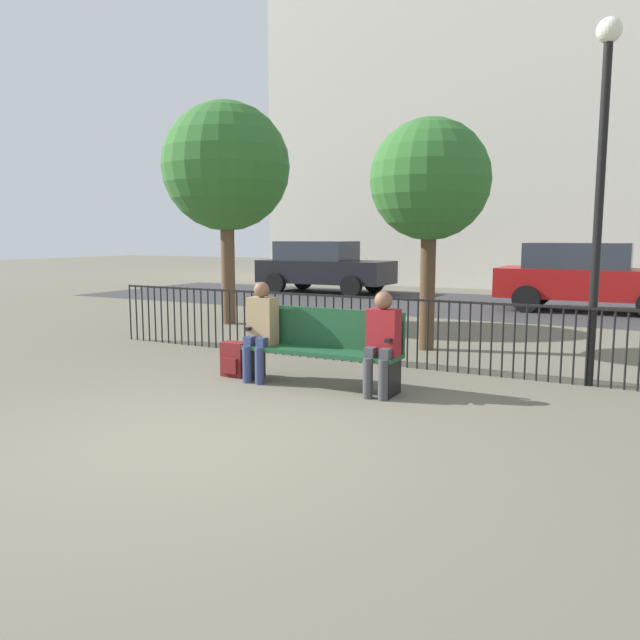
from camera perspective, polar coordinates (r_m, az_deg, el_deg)
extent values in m
plane|color=#605B4C|center=(5.60, -11.11, -10.91)|extent=(80.00, 80.00, 0.00)
cube|color=#194728|center=(7.35, 0.00, -2.90)|extent=(1.95, 0.45, 0.05)
cube|color=#194728|center=(7.47, 0.70, -0.70)|extent=(1.95, 0.05, 0.47)
cube|color=black|center=(7.85, -5.94, -3.93)|extent=(0.06, 0.38, 0.40)
cube|color=black|center=(7.02, 6.66, -5.32)|extent=(0.06, 0.38, 0.40)
cube|color=black|center=(7.77, -5.98, -0.68)|extent=(0.06, 0.38, 0.04)
cube|color=black|center=(6.93, 6.71, -1.70)|extent=(0.06, 0.38, 0.04)
cylinder|color=navy|center=(7.65, -6.69, -4.06)|extent=(0.11, 0.11, 0.45)
cylinder|color=navy|center=(7.55, -5.56, -4.19)|extent=(0.11, 0.11, 0.45)
cube|color=navy|center=(7.68, -6.29, -1.91)|extent=(0.11, 0.20, 0.12)
cube|color=navy|center=(7.58, -5.16, -2.02)|extent=(0.11, 0.20, 0.12)
cube|color=#997F59|center=(7.70, -5.26, -0.07)|extent=(0.34, 0.22, 0.58)
sphere|color=brown|center=(7.64, -5.38, 2.78)|extent=(0.19, 0.19, 0.19)
cylinder|color=#3D3D42|center=(6.89, 4.40, -5.33)|extent=(0.11, 0.11, 0.45)
cylinder|color=#3D3D42|center=(6.82, 5.79, -5.48)|extent=(0.11, 0.11, 0.45)
cube|color=#3D3D42|center=(6.93, 4.75, -2.95)|extent=(0.11, 0.20, 0.12)
cube|color=#3D3D42|center=(6.86, 6.14, -3.07)|extent=(0.11, 0.20, 0.12)
cube|color=maroon|center=(6.97, 5.84, -1.14)|extent=(0.34, 0.22, 0.52)
sphere|color=brown|center=(6.90, 5.82, 1.81)|extent=(0.20, 0.20, 0.20)
cube|color=maroon|center=(8.03, -7.79, -3.55)|extent=(0.32, 0.21, 0.44)
cube|color=maroon|center=(7.95, -8.30, -4.17)|extent=(0.22, 0.04, 0.20)
cylinder|color=black|center=(11.23, -16.96, 0.69)|extent=(0.02, 0.02, 0.95)
cylinder|color=black|center=(11.13, -16.44, 0.65)|extent=(0.02, 0.02, 0.95)
cylinder|color=black|center=(11.03, -15.92, 0.62)|extent=(0.02, 0.02, 0.95)
cylinder|color=black|center=(10.94, -15.39, 0.58)|extent=(0.02, 0.02, 0.95)
cylinder|color=black|center=(10.84, -14.85, 0.53)|extent=(0.02, 0.02, 0.95)
cylinder|color=black|center=(10.75, -14.30, 0.49)|extent=(0.02, 0.02, 0.95)
cylinder|color=black|center=(10.66, -13.74, 0.45)|extent=(0.02, 0.02, 0.95)
cylinder|color=black|center=(10.56, -13.17, 0.41)|extent=(0.02, 0.02, 0.95)
cylinder|color=black|center=(10.47, -12.59, 0.36)|extent=(0.02, 0.02, 0.95)
cylinder|color=black|center=(10.38, -12.00, 0.32)|extent=(0.02, 0.02, 0.95)
cylinder|color=black|center=(10.30, -11.40, 0.27)|extent=(0.02, 0.02, 0.95)
cylinder|color=black|center=(10.21, -10.79, 0.23)|extent=(0.02, 0.02, 0.95)
cylinder|color=black|center=(10.12, -10.17, 0.18)|extent=(0.02, 0.02, 0.95)
cylinder|color=black|center=(10.04, -9.54, 0.13)|extent=(0.02, 0.02, 0.95)
cylinder|color=black|center=(9.95, -8.90, 0.08)|extent=(0.02, 0.02, 0.95)
cylinder|color=black|center=(9.87, -8.25, 0.03)|extent=(0.02, 0.02, 0.95)
cylinder|color=black|center=(9.79, -7.59, -0.02)|extent=(0.02, 0.02, 0.95)
cylinder|color=black|center=(9.71, -6.91, -0.07)|extent=(0.02, 0.02, 0.95)
cylinder|color=black|center=(9.63, -6.23, -0.12)|extent=(0.02, 0.02, 0.95)
cylinder|color=black|center=(9.55, -5.53, -0.18)|extent=(0.02, 0.02, 0.95)
cylinder|color=black|center=(9.48, -4.82, -0.23)|extent=(0.02, 0.02, 0.95)
cylinder|color=black|center=(9.40, -4.11, -0.28)|extent=(0.02, 0.02, 0.95)
cylinder|color=black|center=(9.33, -3.38, -0.34)|extent=(0.02, 0.02, 0.95)
cylinder|color=black|center=(9.26, -2.63, -0.40)|extent=(0.02, 0.02, 0.95)
cylinder|color=black|center=(9.19, -1.88, -0.45)|extent=(0.02, 0.02, 0.95)
cylinder|color=black|center=(9.12, -1.12, -0.51)|extent=(0.02, 0.02, 0.95)
cylinder|color=black|center=(9.06, -0.34, -0.57)|extent=(0.02, 0.02, 0.95)
cylinder|color=black|center=(8.99, 0.44, -0.63)|extent=(0.02, 0.02, 0.95)
cylinder|color=black|center=(8.93, 1.24, -0.69)|extent=(0.02, 0.02, 0.95)
cylinder|color=black|center=(8.87, 2.05, -0.75)|extent=(0.02, 0.02, 0.95)
cylinder|color=black|center=(8.81, 2.87, -0.81)|extent=(0.02, 0.02, 0.95)
cylinder|color=black|center=(8.75, 3.70, -0.87)|extent=(0.02, 0.02, 0.95)
cylinder|color=black|center=(8.70, 4.54, -0.94)|extent=(0.02, 0.02, 0.95)
cylinder|color=black|center=(8.64, 5.40, -1.00)|extent=(0.02, 0.02, 0.95)
cylinder|color=black|center=(8.59, 6.26, -1.06)|extent=(0.02, 0.02, 0.95)
cylinder|color=black|center=(8.54, 7.13, -1.13)|extent=(0.02, 0.02, 0.95)
cylinder|color=black|center=(8.50, 8.02, -1.19)|extent=(0.02, 0.02, 0.95)
cylinder|color=black|center=(8.45, 8.91, -1.26)|extent=(0.02, 0.02, 0.95)
cylinder|color=black|center=(8.41, 9.81, -1.33)|extent=(0.02, 0.02, 0.95)
cylinder|color=black|center=(8.36, 10.72, -1.39)|extent=(0.02, 0.02, 0.95)
cylinder|color=black|center=(8.33, 11.64, -1.46)|extent=(0.02, 0.02, 0.95)
cylinder|color=black|center=(8.29, 12.57, -1.52)|extent=(0.02, 0.02, 0.95)
cylinder|color=black|center=(8.25, 13.51, -1.59)|extent=(0.02, 0.02, 0.95)
cylinder|color=black|center=(8.22, 14.46, -1.66)|extent=(0.02, 0.02, 0.95)
cylinder|color=black|center=(8.19, 15.41, -1.72)|extent=(0.02, 0.02, 0.95)
cylinder|color=black|center=(8.16, 16.37, -1.79)|extent=(0.02, 0.02, 0.95)
cylinder|color=black|center=(8.14, 17.33, -1.86)|extent=(0.02, 0.02, 0.95)
cylinder|color=black|center=(8.11, 18.31, -1.93)|extent=(0.02, 0.02, 0.95)
cylinder|color=black|center=(8.09, 19.28, -1.99)|extent=(0.02, 0.02, 0.95)
cylinder|color=black|center=(8.07, 20.26, -2.06)|extent=(0.02, 0.02, 0.95)
cylinder|color=black|center=(8.06, 21.25, -2.12)|extent=(0.02, 0.02, 0.95)
cylinder|color=black|center=(8.04, 22.24, -2.19)|extent=(0.02, 0.02, 0.95)
cylinder|color=black|center=(8.03, 23.23, -2.26)|extent=(0.02, 0.02, 0.95)
cylinder|color=black|center=(8.02, 24.23, -2.32)|extent=(0.02, 0.02, 0.95)
cylinder|color=black|center=(8.02, 25.23, -2.38)|extent=(0.02, 0.02, 0.95)
cylinder|color=black|center=(8.01, 26.23, -2.45)|extent=(0.02, 0.02, 0.95)
cylinder|color=black|center=(8.01, 27.23, -2.51)|extent=(0.02, 0.02, 0.95)
cube|color=black|center=(8.63, 4.70, 2.04)|extent=(9.00, 0.03, 0.03)
cylinder|color=brown|center=(12.81, -8.42, 5.13)|extent=(0.28, 0.28, 2.45)
sphere|color=#2D6628|center=(12.87, -8.59, 13.70)|extent=(2.53, 2.53, 2.53)
cylinder|color=#4C3823|center=(9.87, 9.81, 3.42)|extent=(0.24, 0.24, 2.12)
sphere|color=#2D6628|center=(9.88, 10.02, 12.54)|extent=(1.85, 1.85, 1.85)
cylinder|color=black|center=(7.98, 24.09, 8.51)|extent=(0.10, 0.10, 3.96)
sphere|color=silver|center=(8.30, 24.93, 22.90)|extent=(0.28, 0.28, 0.28)
cube|color=#333335|center=(16.56, 15.90, 1.24)|extent=(24.00, 6.00, 0.01)
cube|color=black|center=(19.68, 0.50, 4.45)|extent=(4.20, 1.70, 0.70)
cube|color=#2D333D|center=(19.80, -0.32, 6.35)|extent=(2.31, 1.56, 0.60)
cylinder|color=black|center=(18.35, 2.87, 3.11)|extent=(0.64, 0.20, 0.64)
cylinder|color=black|center=(19.94, 4.98, 3.45)|extent=(0.64, 0.20, 0.64)
cylinder|color=black|center=(19.59, -4.07, 3.39)|extent=(0.64, 0.20, 0.64)
cylinder|color=black|center=(21.08, -1.57, 3.70)|extent=(0.64, 0.20, 0.64)
cube|color=maroon|center=(16.01, 23.51, 3.08)|extent=(4.20, 1.70, 0.70)
cube|color=#2D333D|center=(16.00, 22.51, 5.46)|extent=(2.31, 1.56, 0.60)
cylinder|color=black|center=(15.33, 18.33, 1.84)|extent=(0.64, 0.20, 0.64)
cylinder|color=black|center=(17.04, 19.31, 2.34)|extent=(0.64, 0.20, 0.64)
cube|color=beige|center=(24.90, 20.58, 19.28)|extent=(20.00, 6.00, 13.98)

